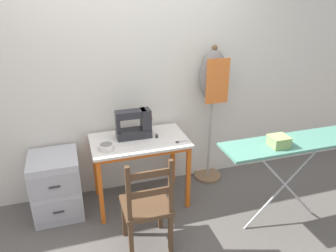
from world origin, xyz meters
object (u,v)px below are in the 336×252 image
sewing_machine (135,124)px  ironing_board (291,146)px  fabric_bowl (106,147)px  scissors (180,142)px  dress_form (213,85)px  filing_cabinet (57,185)px  thread_spool_near_machine (157,136)px  wooden_chair (147,206)px  storage_box (279,141)px

sewing_machine → ironing_board: size_ratio=0.28×
fabric_bowl → scissors: (0.71, -0.05, -0.03)m
dress_form → scissors: bearing=-142.3°
ironing_board → dress_form: bearing=110.0°
sewing_machine → filing_cabinet: bearing=-179.0°
thread_spool_near_machine → filing_cabinet: 1.10m
sewing_machine → scissors: bearing=-32.4°
scissors → dress_form: bearing=37.7°
dress_form → ironing_board: size_ratio=1.22×
sewing_machine → thread_spool_near_machine: size_ratio=9.04×
wooden_chair → dress_form: bearing=42.4°
wooden_chair → fabric_bowl: bearing=113.6°
scissors → wooden_chair: bearing=-133.2°
dress_form → thread_spool_near_machine: bearing=-161.6°
fabric_bowl → dress_form: dress_form is taller
fabric_bowl → wooden_chair: (0.24, -0.55, -0.33)m
dress_form → storage_box: dress_form is taller
fabric_bowl → filing_cabinet: 0.69m
thread_spool_near_machine → filing_cabinet: size_ratio=0.06×
scissors → thread_spool_near_machine: bearing=140.8°
dress_form → sewing_machine: bearing=-170.9°
ironing_board → wooden_chair: bearing=177.1°
sewing_machine → filing_cabinet: sewing_machine is taller
ironing_board → storage_box: bearing=-166.4°
fabric_bowl → dress_form: bearing=15.4°
thread_spool_near_machine → fabric_bowl: bearing=-168.7°
filing_cabinet → ironing_board: bearing=-21.2°
wooden_chair → dress_form: size_ratio=0.58×
filing_cabinet → sewing_machine: bearing=1.0°
sewing_machine → scissors: (0.39, -0.25, -0.13)m
wooden_chair → filing_cabinet: 1.04m
wooden_chair → filing_cabinet: (-0.74, 0.73, -0.11)m
thread_spool_near_machine → dress_form: 0.83m
sewing_machine → thread_spool_near_machine: bearing=-24.5°
wooden_chair → filing_cabinet: bearing=135.5°
scissors → sewing_machine: bearing=147.6°
filing_cabinet → fabric_bowl: bearing=-19.5°
filing_cabinet → storage_box: storage_box is taller
scissors → thread_spool_near_machine: (-0.19, 0.16, 0.02)m
scissors → dress_form: size_ratio=0.09×
filing_cabinet → wooden_chair: bearing=-44.5°
filing_cabinet → dress_form: size_ratio=0.40×
thread_spool_near_machine → storage_box: bearing=-41.5°
storage_box → fabric_bowl: bearing=154.4°
fabric_bowl → wooden_chair: size_ratio=0.16×
fabric_bowl → ironing_board: bearing=-21.7°
scissors → ironing_board: 1.02m
filing_cabinet → storage_box: bearing=-24.0°
fabric_bowl → storage_box: (1.38, -0.66, 0.16)m
scissors → ironing_board: size_ratio=0.11×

